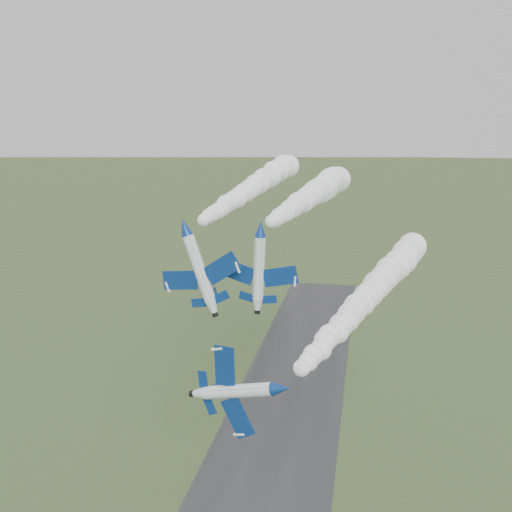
# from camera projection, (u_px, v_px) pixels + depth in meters

# --- Properties ---
(runway) EXTENTS (24.00, 260.00, 0.04)m
(runway) POSITION_uv_depth(u_px,v_px,m) (259.00, 498.00, 94.01)
(runway) COLOR #29292B
(runway) RESTS_ON ground
(jet_lead) EXTENTS (5.49, 11.65, 9.39)m
(jet_lead) POSITION_uv_depth(u_px,v_px,m) (281.00, 389.00, 54.41)
(jet_lead) COLOR white
(smoke_trail_jet_lead) EXTENTS (18.82, 54.27, 4.99)m
(smoke_trail_jet_lead) POSITION_uv_depth(u_px,v_px,m) (372.00, 291.00, 80.05)
(smoke_trail_jet_lead) COLOR white
(jet_pair_left) EXTENTS (11.07, 13.89, 4.59)m
(jet_pair_left) POSITION_uv_depth(u_px,v_px,m) (184.00, 227.00, 74.69)
(jet_pair_left) COLOR white
(smoke_trail_jet_pair_left) EXTENTS (11.97, 57.23, 4.97)m
(smoke_trail_jet_pair_left) POSITION_uv_depth(u_px,v_px,m) (255.00, 186.00, 104.29)
(smoke_trail_jet_pair_left) COLOR white
(jet_pair_right) EXTENTS (10.57, 12.63, 3.12)m
(jet_pair_right) POSITION_uv_depth(u_px,v_px,m) (260.00, 229.00, 73.15)
(jet_pair_right) COLOR white
(smoke_trail_jet_pair_right) EXTENTS (9.84, 54.50, 5.58)m
(smoke_trail_jet_pair_right) POSITION_uv_depth(u_px,v_px,m) (311.00, 195.00, 100.74)
(smoke_trail_jet_pair_right) COLOR white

